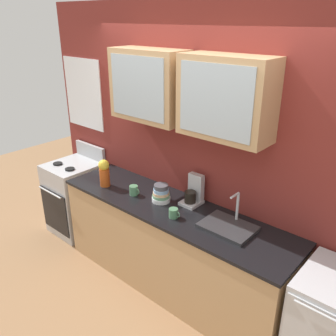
# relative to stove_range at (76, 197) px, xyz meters

# --- Properties ---
(ground_plane) EXTENTS (10.00, 10.00, 0.00)m
(ground_plane) POSITION_rel_stove_range_xyz_m (1.60, 0.00, -0.46)
(ground_plane) COLOR #936B47
(back_wall_unit) EXTENTS (4.11, 0.42, 2.72)m
(back_wall_unit) POSITION_rel_stove_range_xyz_m (1.59, 0.33, 1.04)
(back_wall_unit) COLOR maroon
(back_wall_unit) RESTS_ON ground_plane
(counter) EXTENTS (2.50, 0.65, 0.91)m
(counter) POSITION_rel_stove_range_xyz_m (1.60, 0.00, -0.01)
(counter) COLOR tan
(counter) RESTS_ON ground_plane
(stove_range) EXTENTS (0.56, 0.66, 1.09)m
(stove_range) POSITION_rel_stove_range_xyz_m (0.00, 0.00, 0.00)
(stove_range) COLOR silver
(stove_range) RESTS_ON ground_plane
(sink_faucet) EXTENTS (0.45, 0.33, 0.30)m
(sink_faucet) POSITION_rel_stove_range_xyz_m (2.20, 0.04, 0.47)
(sink_faucet) COLOR #2D2D30
(sink_faucet) RESTS_ON counter
(bowl_stack) EXTENTS (0.18, 0.18, 0.18)m
(bowl_stack) POSITION_rel_stove_range_xyz_m (1.45, 0.03, 0.52)
(bowl_stack) COLOR white
(bowl_stack) RESTS_ON counter
(vase) EXTENTS (0.12, 0.12, 0.29)m
(vase) POSITION_rel_stove_range_xyz_m (0.77, -0.11, 0.60)
(vase) COLOR #BF4C19
(vase) RESTS_ON counter
(cup_near_sink) EXTENTS (0.12, 0.08, 0.09)m
(cup_near_sink) POSITION_rel_stove_range_xyz_m (1.74, -0.13, 0.49)
(cup_near_sink) COLOR #4C7F59
(cup_near_sink) RESTS_ON counter
(cup_near_bowls) EXTENTS (0.12, 0.09, 0.10)m
(cup_near_bowls) POSITION_rel_stove_range_xyz_m (1.15, -0.06, 0.50)
(cup_near_bowls) COLOR #4C7F59
(cup_near_bowls) RESTS_ON counter
(dishwasher) EXTENTS (0.58, 0.63, 0.91)m
(dishwasher) POSITION_rel_stove_range_xyz_m (3.17, -0.00, -0.01)
(dishwasher) COLOR silver
(dishwasher) RESTS_ON ground_plane
(coffee_maker) EXTENTS (0.17, 0.20, 0.29)m
(coffee_maker) POSITION_rel_stove_range_xyz_m (1.71, 0.20, 0.55)
(coffee_maker) COLOR #B7B7BC
(coffee_maker) RESTS_ON counter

